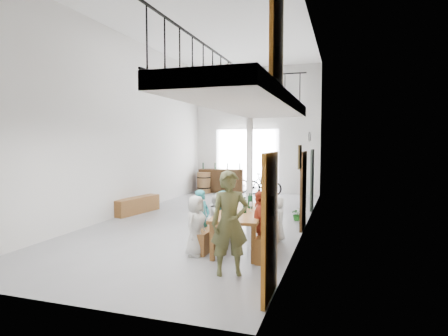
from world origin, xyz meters
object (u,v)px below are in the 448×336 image
(tasting_table, at_px, (242,215))
(bench_inner, at_px, (213,234))
(oak_barrel, at_px, (204,182))
(bicycle_near, at_px, (254,183))
(serving_counter, at_px, (221,181))
(host_standing, at_px, (230,223))
(side_bench, at_px, (137,205))

(tasting_table, relative_size, bench_inner, 1.23)
(oak_barrel, relative_size, bicycle_near, 0.53)
(serving_counter, distance_m, host_standing, 10.39)
(bench_inner, relative_size, host_standing, 1.09)
(bench_inner, bearing_deg, oak_barrel, 111.71)
(serving_counter, bearing_deg, oak_barrel, -159.29)
(side_bench, relative_size, host_standing, 1.02)
(bicycle_near, bearing_deg, serving_counter, 113.15)
(tasting_table, distance_m, bench_inner, 0.84)
(tasting_table, distance_m, bicycle_near, 8.34)
(host_standing, distance_m, bicycle_near, 9.96)
(bench_inner, distance_m, host_standing, 2.02)
(serving_counter, height_order, bicycle_near, serving_counter)
(tasting_table, height_order, serving_counter, serving_counter)
(serving_counter, xyz_separation_m, host_standing, (3.38, -9.82, 0.37))
(bicycle_near, bearing_deg, bench_inner, -148.01)
(serving_counter, relative_size, bicycle_near, 1.13)
(bench_inner, distance_m, serving_counter, 8.51)
(tasting_table, xyz_separation_m, side_bench, (-4.16, 2.73, -0.45))
(tasting_table, height_order, host_standing, host_standing)
(side_bench, xyz_separation_m, oak_barrel, (0.32, 5.09, 0.20))
(side_bench, bearing_deg, bicycle_near, 65.38)
(serving_counter, bearing_deg, bicycle_near, -11.09)
(bench_inner, height_order, host_standing, host_standing)
(oak_barrel, distance_m, bicycle_near, 2.20)
(bench_inner, distance_m, side_bench, 4.37)
(oak_barrel, relative_size, serving_counter, 0.47)
(tasting_table, relative_size, serving_counter, 1.20)
(side_bench, bearing_deg, host_standing, -44.72)
(tasting_table, bearing_deg, oak_barrel, 111.09)
(bench_inner, bearing_deg, serving_counter, 106.46)
(tasting_table, xyz_separation_m, host_standing, (0.22, -1.61, 0.18))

